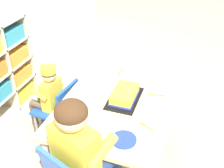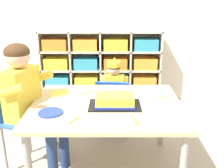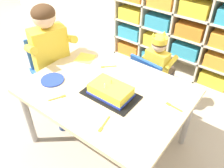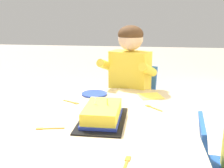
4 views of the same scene
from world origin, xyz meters
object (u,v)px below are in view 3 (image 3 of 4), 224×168
at_px(activity_table, 107,95).
at_px(birthday_cake_on_tray, 111,91).
at_px(fork_near_child_seat, 58,98).
at_px(fork_by_napkin, 173,106).
at_px(classroom_chair_blue, 151,79).
at_px(child_with_crown, 159,62).
at_px(fork_at_table_front_edge, 104,125).
at_px(classroom_chair_adult_side, 51,66).
at_px(adult_helper_seated, 53,53).
at_px(fork_scattered_mid_table, 107,67).
at_px(paper_plate_stack, 52,80).

distance_m(activity_table, birthday_cake_on_tray, 0.12).
bearing_deg(fork_near_child_seat, fork_by_napkin, 148.16).
bearing_deg(classroom_chair_blue, activity_table, 91.03).
distance_m(child_with_crown, fork_at_table_front_edge, 1.01).
bearing_deg(classroom_chair_adult_side, fork_by_napkin, -67.40).
distance_m(child_with_crown, birthday_cake_on_tray, 0.76).
bearing_deg(adult_helper_seated, classroom_chair_adult_side, 90.00).
distance_m(fork_by_napkin, fork_scattered_mid_table, 0.66).
distance_m(paper_plate_stack, fork_at_table_front_edge, 0.61).
bearing_deg(classroom_chair_blue, fork_near_child_seat, 79.32).
bearing_deg(activity_table, classroom_chair_adult_side, 174.11).
height_order(activity_table, birthday_cake_on_tray, birthday_cake_on_tray).
bearing_deg(child_with_crown, fork_near_child_seat, 80.52).
distance_m(child_with_crown, fork_by_napkin, 0.72).
bearing_deg(classroom_chair_adult_side, fork_at_table_front_edge, -91.21).
height_order(paper_plate_stack, fork_scattered_mid_table, paper_plate_stack).
bearing_deg(classroom_chair_blue, fork_scattered_mid_table, 63.79).
relative_size(classroom_chair_blue, fork_scattered_mid_table, 5.96).
bearing_deg(fork_at_table_front_edge, fork_near_child_seat, 78.32).
height_order(classroom_chair_blue, classroom_chair_adult_side, classroom_chair_adult_side).
xyz_separation_m(child_with_crown, fork_at_table_front_edge, (0.13, -1.00, 0.10)).
height_order(child_with_crown, classroom_chair_adult_side, child_with_crown).
distance_m(birthday_cake_on_tray, fork_by_napkin, 0.44).
height_order(classroom_chair_blue, paper_plate_stack, classroom_chair_blue).
xyz_separation_m(adult_helper_seated, paper_plate_stack, (0.22, -0.21, -0.06)).
height_order(child_with_crown, fork_scattered_mid_table, child_with_crown).
distance_m(birthday_cake_on_tray, fork_at_table_front_edge, 0.29).
bearing_deg(classroom_chair_blue, child_with_crown, -89.43).
distance_m(adult_helper_seated, fork_by_napkin, 1.10).
height_order(classroom_chair_blue, fork_scattered_mid_table, classroom_chair_blue).
bearing_deg(child_with_crown, fork_by_napkin, 131.23).
xyz_separation_m(paper_plate_stack, fork_by_napkin, (0.88, 0.30, -0.00)).
height_order(activity_table, fork_scattered_mid_table, fork_scattered_mid_table).
bearing_deg(activity_table, fork_near_child_seat, -126.94).
distance_m(fork_by_napkin, fork_at_table_front_edge, 0.50).
bearing_deg(child_with_crown, classroom_chair_adult_side, 44.85).
relative_size(fork_by_napkin, fork_scattered_mid_table, 1.20).
bearing_deg(fork_near_child_seat, classroom_chair_blue, -169.61).
bearing_deg(paper_plate_stack, birthday_cake_on_tray, 16.19).
relative_size(classroom_chair_adult_side, fork_near_child_seat, 6.32).
relative_size(child_with_crown, fork_scattered_mid_table, 7.78).
bearing_deg(birthday_cake_on_tray, paper_plate_stack, -163.81).
xyz_separation_m(fork_near_child_seat, fork_scattered_mid_table, (0.04, 0.52, 0.00)).
bearing_deg(adult_helper_seated, fork_near_child_seat, -108.09).
distance_m(adult_helper_seated, fork_scattered_mid_table, 0.49).
bearing_deg(fork_at_table_front_edge, classroom_chair_blue, -1.70).
relative_size(child_with_crown, adult_helper_seated, 0.76).
relative_size(birthday_cake_on_tray, fork_at_table_front_edge, 2.80).
height_order(activity_table, child_with_crown, child_with_crown).
bearing_deg(fork_by_napkin, classroom_chair_blue, 137.41).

